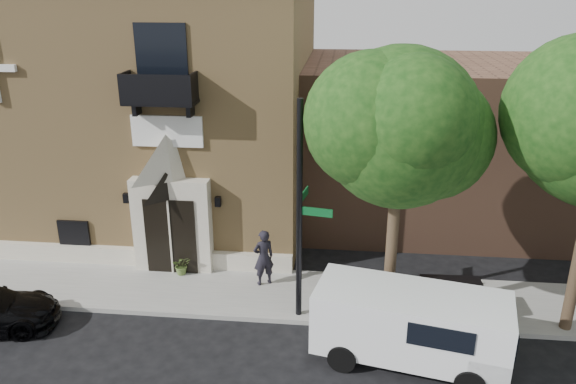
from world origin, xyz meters
name	(u,v)px	position (x,y,z in m)	size (l,w,h in m)	color
ground	(182,318)	(0.00, 0.00, 0.00)	(120.00, 120.00, 0.00)	black
sidewalk	(226,291)	(1.00, 1.50, 0.07)	(42.00, 3.00, 0.15)	gray
church	(158,106)	(-2.99, 7.95, 4.63)	(12.20, 11.01, 9.30)	tan
neighbour_building	(528,143)	(12.00, 9.00, 3.20)	(18.00, 8.00, 6.40)	brown
street_tree_left	(402,127)	(6.03, 0.35, 5.87)	(4.97, 4.38, 7.77)	#38281C
cargo_van	(418,325)	(6.62, -1.36, 1.11)	(5.17, 2.92, 1.99)	white
street_sign	(300,213)	(3.45, 0.37, 3.37)	(1.01, 1.10, 6.39)	black
fire_hydrant	(400,311)	(6.35, 0.24, 0.51)	(0.42, 0.33, 0.73)	maroon
dumpster	(450,300)	(7.80, 0.63, 0.72)	(1.76, 1.04, 1.13)	#103D1F
planter	(182,265)	(-0.66, 2.36, 0.49)	(0.61, 0.53, 0.67)	#536C2F
pedestrian_near	(264,257)	(2.16, 2.01, 1.09)	(0.69, 0.45, 1.88)	black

